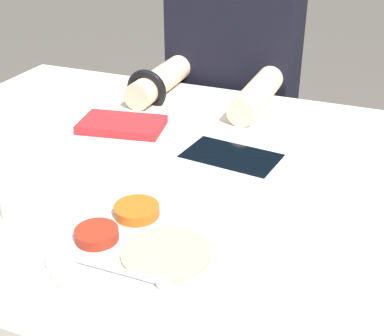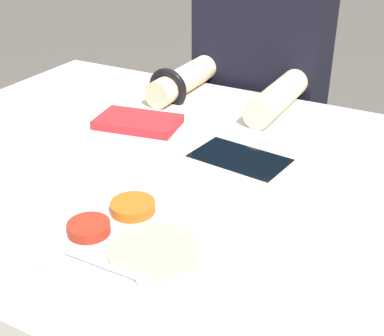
{
  "view_description": "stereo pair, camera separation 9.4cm",
  "coord_description": "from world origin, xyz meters",
  "px_view_note": "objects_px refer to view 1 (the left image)",
  "views": [
    {
      "loc": [
        0.45,
        -0.86,
        1.22
      ],
      "look_at": [
        0.14,
        -0.09,
        0.77
      ],
      "focal_mm": 50.0,
      "sensor_mm": 36.0,
      "label": 1
    },
    {
      "loc": [
        0.54,
        -0.82,
        1.22
      ],
      "look_at": [
        0.14,
        -0.09,
        0.77
      ],
      "focal_mm": 50.0,
      "sensor_mm": 36.0,
      "label": 2
    }
  ],
  "objects_px": {
    "red_notebook": "(122,125)",
    "tablet_device": "(231,158)",
    "person_diner": "(231,121)",
    "drinking_glass": "(20,190)",
    "thali_tray": "(139,241)"
  },
  "relations": [
    {
      "from": "tablet_device",
      "to": "drinking_glass",
      "type": "bearing_deg",
      "value": -126.58
    },
    {
      "from": "drinking_glass",
      "to": "person_diner",
      "type": "bearing_deg",
      "value": 84.34
    },
    {
      "from": "thali_tray",
      "to": "red_notebook",
      "type": "distance_m",
      "value": 0.46
    },
    {
      "from": "thali_tray",
      "to": "tablet_device",
      "type": "bearing_deg",
      "value": 83.21
    },
    {
      "from": "thali_tray",
      "to": "person_diner",
      "type": "distance_m",
      "value": 0.89
    },
    {
      "from": "red_notebook",
      "to": "tablet_device",
      "type": "distance_m",
      "value": 0.29
    },
    {
      "from": "thali_tray",
      "to": "red_notebook",
      "type": "relative_size",
      "value": 1.41
    },
    {
      "from": "tablet_device",
      "to": "person_diner",
      "type": "bearing_deg",
      "value": 107.76
    },
    {
      "from": "tablet_device",
      "to": "person_diner",
      "type": "distance_m",
      "value": 0.57
    },
    {
      "from": "thali_tray",
      "to": "tablet_device",
      "type": "relative_size",
      "value": 1.28
    },
    {
      "from": "thali_tray",
      "to": "person_diner",
      "type": "xyz_separation_m",
      "value": [
        -0.13,
        0.86,
        -0.16
      ]
    },
    {
      "from": "tablet_device",
      "to": "drinking_glass",
      "type": "height_order",
      "value": "drinking_glass"
    },
    {
      "from": "thali_tray",
      "to": "red_notebook",
      "type": "bearing_deg",
      "value": 121.95
    },
    {
      "from": "thali_tray",
      "to": "person_diner",
      "type": "height_order",
      "value": "person_diner"
    },
    {
      "from": "red_notebook",
      "to": "tablet_device",
      "type": "relative_size",
      "value": 0.91
    }
  ]
}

